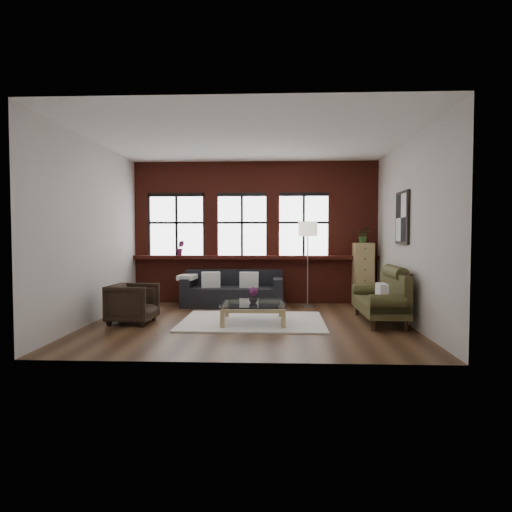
{
  "coord_description": "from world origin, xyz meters",
  "views": [
    {
      "loc": [
        0.47,
        -7.92,
        1.54
      ],
      "look_at": [
        0.1,
        0.6,
        1.15
      ],
      "focal_mm": 32.0,
      "sensor_mm": 36.0,
      "label": 1
    }
  ],
  "objects_px": {
    "vintage_settee": "(379,296)",
    "coffee_table": "(253,313)",
    "armchair": "(133,303)",
    "drawer_chest": "(363,274)",
    "floor_lamp": "(308,261)",
    "vase": "(253,298)",
    "dark_sofa": "(233,288)"
  },
  "relations": [
    {
      "from": "drawer_chest",
      "to": "coffee_table",
      "type": "bearing_deg",
      "value": -136.44
    },
    {
      "from": "drawer_chest",
      "to": "vase",
      "type": "bearing_deg",
      "value": -136.44
    },
    {
      "from": "dark_sofa",
      "to": "vase",
      "type": "height_order",
      "value": "dark_sofa"
    },
    {
      "from": "dark_sofa",
      "to": "coffee_table",
      "type": "xyz_separation_m",
      "value": [
        0.55,
        -1.94,
        -0.21
      ]
    },
    {
      "from": "coffee_table",
      "to": "vintage_settee",
      "type": "bearing_deg",
      "value": 4.95
    },
    {
      "from": "vase",
      "to": "dark_sofa",
      "type": "bearing_deg",
      "value": 105.73
    },
    {
      "from": "vintage_settee",
      "to": "vase",
      "type": "bearing_deg",
      "value": -175.05
    },
    {
      "from": "vintage_settee",
      "to": "vase",
      "type": "xyz_separation_m",
      "value": [
        -2.22,
        -0.19,
        -0.02
      ]
    },
    {
      "from": "armchair",
      "to": "vase",
      "type": "relative_size",
      "value": 4.76
    },
    {
      "from": "vintage_settee",
      "to": "drawer_chest",
      "type": "bearing_deg",
      "value": 87.42
    },
    {
      "from": "drawer_chest",
      "to": "floor_lamp",
      "type": "distance_m",
      "value": 1.3
    },
    {
      "from": "vintage_settee",
      "to": "floor_lamp",
      "type": "xyz_separation_m",
      "value": [
        -1.15,
        1.72,
        0.52
      ]
    },
    {
      "from": "vintage_settee",
      "to": "coffee_table",
      "type": "bearing_deg",
      "value": -175.05
    },
    {
      "from": "vintage_settee",
      "to": "armchair",
      "type": "height_order",
      "value": "vintage_settee"
    },
    {
      "from": "vintage_settee",
      "to": "armchair",
      "type": "xyz_separation_m",
      "value": [
        -4.32,
        -0.28,
        -0.11
      ]
    },
    {
      "from": "vintage_settee",
      "to": "coffee_table",
      "type": "height_order",
      "value": "vintage_settee"
    },
    {
      "from": "armchair",
      "to": "floor_lamp",
      "type": "bearing_deg",
      "value": -53.71
    },
    {
      "from": "vintage_settee",
      "to": "armchair",
      "type": "bearing_deg",
      "value": -176.36
    },
    {
      "from": "floor_lamp",
      "to": "armchair",
      "type": "bearing_deg",
      "value": -147.94
    },
    {
      "from": "coffee_table",
      "to": "vase",
      "type": "xyz_separation_m",
      "value": [
        -0.0,
        0.0,
        0.27
      ]
    },
    {
      "from": "coffee_table",
      "to": "drawer_chest",
      "type": "xyz_separation_m",
      "value": [
        2.31,
        2.2,
        0.51
      ]
    },
    {
      "from": "dark_sofa",
      "to": "armchair",
      "type": "distance_m",
      "value": 2.55
    },
    {
      "from": "dark_sofa",
      "to": "vintage_settee",
      "type": "bearing_deg",
      "value": -32.24
    },
    {
      "from": "vintage_settee",
      "to": "floor_lamp",
      "type": "relative_size",
      "value": 0.88
    },
    {
      "from": "armchair",
      "to": "coffee_table",
      "type": "height_order",
      "value": "armchair"
    },
    {
      "from": "vintage_settee",
      "to": "drawer_chest",
      "type": "relative_size",
      "value": 1.26
    },
    {
      "from": "dark_sofa",
      "to": "vase",
      "type": "relative_size",
      "value": 13.46
    },
    {
      "from": "drawer_chest",
      "to": "floor_lamp",
      "type": "height_order",
      "value": "floor_lamp"
    },
    {
      "from": "dark_sofa",
      "to": "drawer_chest",
      "type": "distance_m",
      "value": 2.88
    },
    {
      "from": "vintage_settee",
      "to": "coffee_table",
      "type": "distance_m",
      "value": 2.24
    },
    {
      "from": "vase",
      "to": "vintage_settee",
      "type": "bearing_deg",
      "value": 4.95
    },
    {
      "from": "vintage_settee",
      "to": "vase",
      "type": "height_order",
      "value": "vintage_settee"
    }
  ]
}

